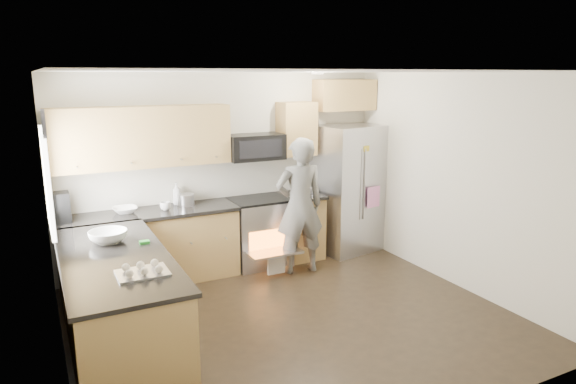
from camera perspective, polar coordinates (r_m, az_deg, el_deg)
ground at (r=5.70m, az=0.55°, el=-13.89°), size 4.50×4.50×0.00m
room_shell at (r=5.16m, az=0.14°, el=2.93°), size 4.54×4.04×2.62m
back_cabinet_run at (r=6.70m, az=-10.83°, el=-1.18°), size 4.45×0.64×2.50m
peninsula at (r=5.24m, az=-18.39°, el=-11.44°), size 0.96×2.36×1.04m
stove_range at (r=7.02m, az=-3.23°, el=-2.73°), size 0.76×0.97×1.79m
refrigerator at (r=7.60m, az=6.70°, el=0.37°), size 1.02×0.85×1.86m
person at (r=6.69m, az=1.31°, el=-1.55°), size 0.70×0.50×1.80m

